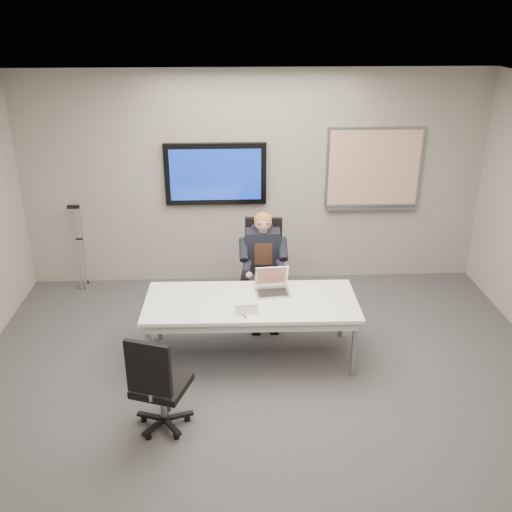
{
  "coord_description": "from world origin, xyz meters",
  "views": [
    {
      "loc": [
        -0.34,
        -4.17,
        3.44
      ],
      "look_at": [
        -0.07,
        1.17,
        1.12
      ],
      "focal_mm": 40.0,
      "sensor_mm": 36.0,
      "label": 1
    }
  ],
  "objects_px": {
    "office_chair_near": "(161,400)",
    "conference_table": "(251,307)",
    "seated_person": "(264,279)",
    "laptop": "(272,285)",
    "office_chair_far": "(263,282)"
  },
  "relations": [
    {
      "from": "office_chair_near",
      "to": "conference_table",
      "type": "bearing_deg",
      "value": -107.36
    },
    {
      "from": "seated_person",
      "to": "office_chair_near",
      "type": "bearing_deg",
      "value": -115.82
    },
    {
      "from": "laptop",
      "to": "seated_person",
      "type": "bearing_deg",
      "value": 90.04
    },
    {
      "from": "conference_table",
      "to": "office_chair_far",
      "type": "relative_size",
      "value": 1.96
    },
    {
      "from": "office_chair_far",
      "to": "seated_person",
      "type": "bearing_deg",
      "value": -84.83
    },
    {
      "from": "office_chair_far",
      "to": "office_chair_near",
      "type": "xyz_separation_m",
      "value": [
        -1.02,
        -2.19,
        -0.04
      ]
    },
    {
      "from": "conference_table",
      "to": "seated_person",
      "type": "bearing_deg",
      "value": 78.7
    },
    {
      "from": "laptop",
      "to": "office_chair_near",
      "type": "bearing_deg",
      "value": -133.99
    },
    {
      "from": "office_chair_far",
      "to": "office_chair_near",
      "type": "height_order",
      "value": "office_chair_far"
    },
    {
      "from": "office_chair_far",
      "to": "seated_person",
      "type": "height_order",
      "value": "seated_person"
    },
    {
      "from": "conference_table",
      "to": "office_chair_far",
      "type": "height_order",
      "value": "office_chair_far"
    },
    {
      "from": "office_chair_far",
      "to": "office_chair_near",
      "type": "relative_size",
      "value": 1.14
    },
    {
      "from": "office_chair_near",
      "to": "seated_person",
      "type": "height_order",
      "value": "seated_person"
    },
    {
      "from": "conference_table",
      "to": "office_chair_near",
      "type": "xyz_separation_m",
      "value": [
        -0.84,
        -1.12,
        -0.29
      ]
    },
    {
      "from": "office_chair_far",
      "to": "laptop",
      "type": "bearing_deg",
      "value": -80.37
    }
  ]
}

